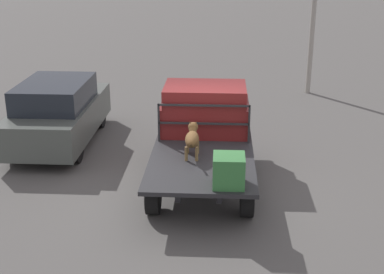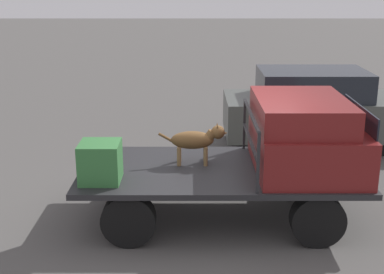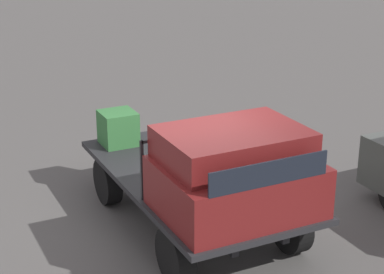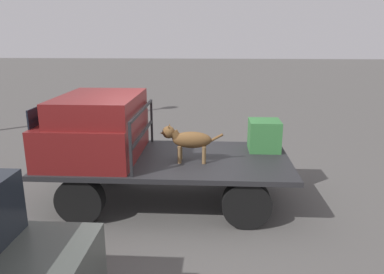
% 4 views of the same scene
% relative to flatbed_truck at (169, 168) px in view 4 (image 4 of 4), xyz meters
% --- Properties ---
extents(ground_plane, '(80.00, 80.00, 0.00)m').
position_rel_flatbed_truck_xyz_m(ground_plane, '(0.00, 0.00, -0.59)').
color(ground_plane, '#514F4C').
extents(flatbed_truck, '(4.07, 2.04, 0.79)m').
position_rel_flatbed_truck_xyz_m(flatbed_truck, '(0.00, 0.00, 0.00)').
color(flatbed_truck, black).
rests_on(flatbed_truck, ground).
extents(truck_cab, '(1.49, 1.92, 1.05)m').
position_rel_flatbed_truck_xyz_m(truck_cab, '(1.21, 0.00, 0.70)').
color(truck_cab, maroon).
rests_on(truck_cab, flatbed_truck).
extents(truck_headboard, '(0.04, 1.92, 0.82)m').
position_rel_flatbed_truck_xyz_m(truck_headboard, '(0.43, 0.00, 0.75)').
color(truck_headboard, '#232326').
rests_on(truck_headboard, flatbed_truck).
extents(dog, '(1.03, 0.27, 0.63)m').
position_rel_flatbed_truck_xyz_m(dog, '(-0.34, 0.20, 0.58)').
color(dog, brown).
rests_on(dog, flatbed_truck).
extents(cargo_crate, '(0.54, 0.54, 0.54)m').
position_rel_flatbed_truck_xyz_m(cargo_crate, '(-1.66, -0.51, 0.48)').
color(cargo_crate, '#337038').
rests_on(cargo_crate, flatbed_truck).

